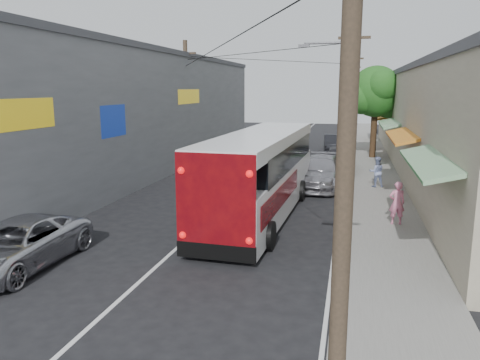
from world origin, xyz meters
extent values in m
plane|color=black|center=(0.00, 0.00, 0.00)|extent=(120.00, 120.00, 0.00)
cube|color=slate|center=(6.50, 20.00, 0.06)|extent=(3.00, 80.00, 0.12)
cube|color=#B1A78D|center=(11.00, 22.00, 3.00)|extent=(6.00, 40.00, 6.00)
cube|color=#4C4C51|center=(11.00, 22.00, 6.10)|extent=(6.20, 40.00, 0.30)
cube|color=#197428|center=(7.70, 6.00, 2.90)|extent=(1.39, 6.00, 0.46)
cube|color=#DC5819|center=(7.70, 14.00, 2.90)|extent=(1.39, 6.00, 0.46)
cube|color=#197428|center=(7.70, 22.00, 2.90)|extent=(1.39, 6.00, 0.46)
cube|color=#DC5819|center=(7.70, 30.00, 2.90)|extent=(1.39, 6.00, 0.46)
cube|color=#197428|center=(7.70, 38.00, 2.90)|extent=(1.39, 6.00, 0.46)
cube|color=gray|center=(-8.50, 18.00, 3.50)|extent=(7.00, 36.00, 7.00)
cube|color=#4C4C51|center=(-8.50, 18.00, 7.10)|extent=(7.20, 36.00, 0.30)
cube|color=yellow|center=(-5.05, 4.00, 4.20)|extent=(0.12, 3.50, 1.00)
cube|color=#1433A5|center=(-5.05, 10.00, 3.60)|extent=(0.12, 2.20, 1.40)
cube|color=yellow|center=(-5.05, 20.00, 4.50)|extent=(0.12, 4.00, 0.90)
cylinder|color=#473828|center=(5.20, -2.00, 4.00)|extent=(0.28, 0.28, 8.00)
cylinder|color=#473828|center=(5.20, 13.00, 4.00)|extent=(0.28, 0.28, 8.00)
cube|color=#473828|center=(5.20, 13.00, 7.20)|extent=(1.40, 0.12, 0.12)
cylinder|color=#473828|center=(5.20, 28.00, 4.00)|extent=(0.28, 0.28, 8.00)
cube|color=#473828|center=(5.20, 28.00, 7.20)|extent=(1.40, 0.12, 0.12)
cylinder|color=#473828|center=(5.20, 43.00, 4.00)|extent=(0.28, 0.28, 8.00)
cube|color=#473828|center=(5.20, 43.00, 7.20)|extent=(1.40, 0.12, 0.12)
cylinder|color=#473828|center=(-5.20, 20.00, 4.00)|extent=(0.28, 0.28, 8.00)
cube|color=#473828|center=(-5.20, 20.00, 7.20)|extent=(1.40, 0.12, 0.12)
cylinder|color=#59595E|center=(4.10, 13.00, 7.00)|extent=(2.20, 0.10, 0.10)
cube|color=#59595E|center=(3.00, 13.00, 6.90)|extent=(0.50, 0.18, 0.12)
cylinder|color=#3F2B19|center=(6.80, 26.00, 2.00)|extent=(0.44, 0.44, 4.00)
sphere|color=#224D14|center=(6.80, 26.00, 4.80)|extent=(3.60, 3.60, 3.60)
sphere|color=#224D14|center=(7.80, 26.60, 4.20)|extent=(2.60, 2.60, 2.60)
sphere|color=#224D14|center=(5.90, 25.60, 4.40)|extent=(2.40, 2.40, 2.40)
sphere|color=#224D14|center=(7.20, 25.00, 5.20)|extent=(2.20, 2.20, 2.20)
sphere|color=#224D14|center=(6.50, 26.90, 5.00)|extent=(2.00, 2.00, 2.00)
cube|color=white|center=(1.86, 9.00, 1.09)|extent=(2.81, 11.45, 1.80)
cube|color=black|center=(1.88, 9.47, 2.42)|extent=(2.75, 9.56, 0.95)
cube|color=white|center=(1.86, 9.00, 3.08)|extent=(2.81, 11.45, 0.47)
cube|color=maroon|center=(1.64, 3.30, 1.89)|extent=(2.35, 0.17, 2.75)
cube|color=black|center=(1.64, 3.30, 0.43)|extent=(2.37, 0.19, 0.47)
sphere|color=red|center=(0.65, 3.31, 0.85)|extent=(0.21, 0.21, 0.21)
sphere|color=red|center=(2.63, 3.24, 0.85)|extent=(0.21, 0.21, 0.21)
sphere|color=red|center=(0.65, 3.31, 2.75)|extent=(0.21, 0.21, 0.21)
sphere|color=red|center=(2.63, 3.24, 2.75)|extent=(0.21, 0.21, 0.21)
cylinder|color=black|center=(0.53, 5.07, 0.47)|extent=(0.32, 0.96, 0.95)
cylinder|color=black|center=(2.89, 4.98, 0.47)|extent=(0.32, 0.96, 0.95)
cylinder|color=black|center=(0.79, 11.88, 0.47)|extent=(0.32, 0.96, 0.95)
cylinder|color=black|center=(3.16, 11.79, 0.47)|extent=(0.32, 0.96, 0.95)
cylinder|color=black|center=(0.84, 13.30, 0.47)|extent=(0.32, 0.96, 0.95)
cylinder|color=black|center=(3.21, 13.21, 0.47)|extent=(0.32, 0.96, 0.95)
imported|color=silver|center=(-3.80, 1.90, 0.67)|extent=(2.23, 4.83, 1.34)
imported|color=#97969D|center=(3.80, 15.10, 0.79)|extent=(2.70, 5.61, 1.58)
imported|color=#252429|center=(4.60, 20.00, 0.79)|extent=(1.93, 4.65, 1.57)
imported|color=black|center=(3.80, 29.97, 0.65)|extent=(1.69, 4.03, 1.29)
imported|color=pink|center=(6.99, 8.52, 0.91)|extent=(0.64, 0.49, 1.59)
imported|color=#8796C4|center=(6.58, 15.23, 0.89)|extent=(0.83, 0.69, 1.53)
camera|label=1|loc=(5.27, -8.89, 5.01)|focal=35.00mm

